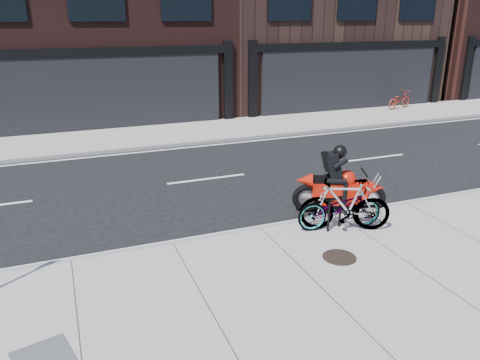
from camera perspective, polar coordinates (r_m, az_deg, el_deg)
name	(u,v)px	position (r m, az deg, el deg)	size (l,w,h in m)	color
ground	(230,202)	(12.19, -1.22, -2.76)	(120.00, 120.00, 0.00)	black
sidewalk_near	(334,304)	(8.18, 11.43, -14.58)	(60.00, 6.00, 0.13)	gray
sidewalk_far	(164,134)	(19.30, -9.27, 5.51)	(60.00, 3.50, 0.13)	gray
bike_rack	(335,211)	(10.45, 11.47, -3.69)	(0.42, 0.18, 0.74)	black
bicycle_front	(340,207)	(10.48, 12.06, -3.25)	(0.67, 1.91, 1.00)	gray
bicycle_rear	(345,205)	(10.41, 12.68, -2.94)	(0.55, 1.96, 1.18)	gray
motorcycle	(344,185)	(11.65, 12.54, -0.64)	(2.17, 1.24, 1.72)	black
bicycle_far	(399,100)	(25.51, 18.85, 9.24)	(0.59, 1.70, 0.89)	maroon
manhole_cover	(339,257)	(9.44, 12.02, -9.19)	(0.66, 0.66, 0.01)	black
utility_grate	(43,358)	(7.39, -22.91, -19.33)	(0.75, 0.75, 0.01)	#49484B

